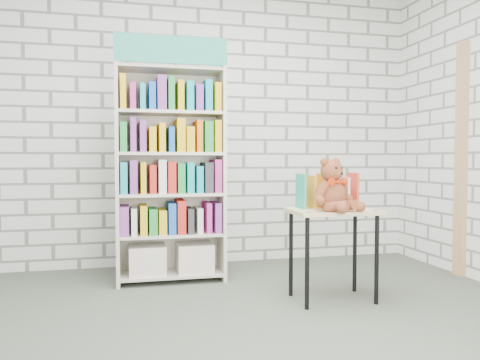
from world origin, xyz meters
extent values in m
plane|color=#434B3F|center=(0.00, 0.00, 0.00)|extent=(4.50, 4.50, 0.00)
cube|color=silver|center=(0.00, 2.00, 1.40)|extent=(4.50, 0.02, 2.80)
cube|color=beige|center=(-0.78, 1.35, 0.92)|extent=(0.03, 0.36, 1.83)
cube|color=beige|center=(0.11, 1.35, 0.92)|extent=(0.03, 0.36, 1.83)
cube|color=beige|center=(-0.34, 1.52, 0.92)|extent=(0.92, 0.02, 1.83)
cube|color=teal|center=(-0.34, 1.18, 1.94)|extent=(0.92, 0.02, 0.22)
cube|color=beige|center=(-0.34, 1.35, 0.06)|extent=(0.86, 0.34, 0.03)
cube|color=beige|center=(-0.34, 1.35, 0.41)|extent=(0.86, 0.34, 0.03)
cube|color=beige|center=(-0.34, 1.35, 0.75)|extent=(0.86, 0.34, 0.03)
cube|color=beige|center=(-0.34, 1.35, 1.10)|extent=(0.86, 0.34, 0.03)
cube|color=beige|center=(-0.34, 1.35, 1.45)|extent=(0.86, 0.34, 0.03)
cube|color=beige|center=(-0.34, 1.35, 1.81)|extent=(0.86, 0.34, 0.03)
cube|color=silver|center=(-0.54, 1.35, 0.20)|extent=(0.31, 0.30, 0.24)
cube|color=silver|center=(-0.13, 1.35, 0.20)|extent=(0.31, 0.30, 0.24)
cube|color=#333338|center=(-0.34, 1.34, 0.54)|extent=(0.86, 0.30, 0.24)
cube|color=red|center=(-0.34, 1.34, 0.89)|extent=(0.86, 0.30, 0.24)
cube|color=yellow|center=(-0.34, 1.34, 1.23)|extent=(0.86, 0.30, 0.24)
cube|color=blue|center=(-0.34, 1.34, 1.58)|extent=(0.86, 0.30, 0.24)
cube|color=#D4B97F|center=(0.79, 0.52, 0.67)|extent=(0.63, 0.44, 0.03)
cylinder|color=black|center=(0.52, 0.35, 0.33)|extent=(0.03, 0.03, 0.65)
cylinder|color=black|center=(0.52, 0.69, 0.33)|extent=(0.03, 0.03, 0.65)
cylinder|color=black|center=(1.06, 0.35, 0.33)|extent=(0.03, 0.03, 0.65)
cylinder|color=black|center=(1.06, 0.69, 0.33)|extent=(0.03, 0.03, 0.65)
cylinder|color=black|center=(0.53, 0.36, 0.68)|extent=(0.04, 0.04, 0.01)
cylinder|color=black|center=(1.05, 0.36, 0.68)|extent=(0.04, 0.04, 0.01)
cube|color=teal|center=(0.57, 0.62, 0.81)|extent=(0.01, 0.19, 0.26)
cube|color=#FF9D28|center=(0.66, 0.62, 0.81)|extent=(0.01, 0.19, 0.26)
cube|color=orange|center=(0.75, 0.62, 0.81)|extent=(0.01, 0.19, 0.26)
cube|color=black|center=(0.83, 0.62, 0.81)|extent=(0.01, 0.19, 0.26)
cube|color=silver|center=(0.92, 0.62, 0.81)|extent=(0.01, 0.19, 0.26)
cube|color=red|center=(1.00, 0.62, 0.81)|extent=(0.01, 0.19, 0.26)
ellipsoid|color=brown|center=(0.74, 0.44, 0.79)|extent=(0.23, 0.19, 0.23)
sphere|color=brown|center=(0.74, 0.44, 0.97)|extent=(0.16, 0.16, 0.16)
sphere|color=brown|center=(0.68, 0.43, 1.03)|extent=(0.06, 0.06, 0.06)
sphere|color=brown|center=(0.79, 0.48, 1.03)|extent=(0.06, 0.06, 0.06)
sphere|color=brown|center=(0.76, 0.38, 0.95)|extent=(0.07, 0.07, 0.07)
sphere|color=black|center=(0.74, 0.37, 0.99)|extent=(0.02, 0.02, 0.02)
sphere|color=black|center=(0.79, 0.39, 0.99)|extent=(0.02, 0.02, 0.02)
sphere|color=black|center=(0.77, 0.35, 0.95)|extent=(0.02, 0.02, 0.02)
cylinder|color=brown|center=(0.64, 0.38, 0.83)|extent=(0.13, 0.08, 0.16)
cylinder|color=brown|center=(0.85, 0.47, 0.83)|extent=(0.11, 0.12, 0.16)
sphere|color=brown|center=(0.62, 0.35, 0.76)|extent=(0.07, 0.07, 0.07)
sphere|color=brown|center=(0.89, 0.47, 0.76)|extent=(0.07, 0.07, 0.07)
cylinder|color=brown|center=(0.72, 0.31, 0.72)|extent=(0.16, 0.17, 0.09)
cylinder|color=brown|center=(0.84, 0.36, 0.72)|extent=(0.08, 0.18, 0.09)
sphere|color=brown|center=(0.72, 0.23, 0.72)|extent=(0.08, 0.08, 0.08)
sphere|color=brown|center=(0.89, 0.31, 0.72)|extent=(0.08, 0.08, 0.08)
cone|color=red|center=(0.73, 0.37, 0.89)|extent=(0.08, 0.08, 0.06)
cone|color=red|center=(0.80, 0.40, 0.89)|extent=(0.08, 0.08, 0.06)
sphere|color=red|center=(0.76, 0.38, 0.89)|extent=(0.03, 0.03, 0.03)
cube|color=tan|center=(2.23, 0.95, 1.05)|extent=(0.05, 0.12, 2.10)
camera|label=1|loc=(-0.68, -2.69, 1.05)|focal=35.00mm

